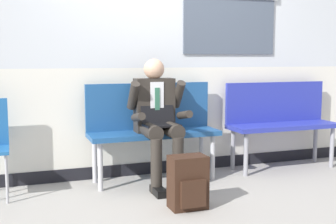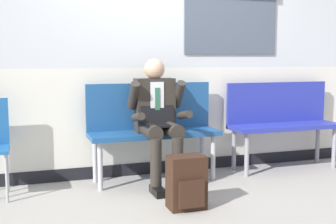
% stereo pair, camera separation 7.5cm
% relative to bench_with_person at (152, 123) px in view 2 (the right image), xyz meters
% --- Properties ---
extents(ground_plane, '(18.00, 18.00, 0.00)m').
position_rel_bench_with_person_xyz_m(ground_plane, '(0.16, -0.29, -0.60)').
color(ground_plane, '#9E9991').
extents(station_wall, '(5.47, 0.16, 2.71)m').
position_rel_bench_with_person_xyz_m(station_wall, '(0.17, 0.27, 0.76)').
color(station_wall, silver).
rests_on(station_wall, ground).
extents(bench_with_person, '(1.36, 0.42, 1.02)m').
position_rel_bench_with_person_xyz_m(bench_with_person, '(0.00, 0.00, 0.00)').
color(bench_with_person, navy).
rests_on(bench_with_person, ground).
extents(bench_empty, '(1.31, 0.42, 1.00)m').
position_rel_bench_with_person_xyz_m(bench_empty, '(1.57, -0.00, -0.01)').
color(bench_empty, '#28339E').
rests_on(bench_empty, ground).
extents(person_seated, '(0.57, 0.70, 1.28)m').
position_rel_bench_with_person_xyz_m(person_seated, '(0.00, -0.21, 0.09)').
color(person_seated, '#2D2823').
rests_on(person_seated, ground).
extents(backpack, '(0.31, 0.24, 0.46)m').
position_rel_bench_with_person_xyz_m(backpack, '(0.01, -0.98, -0.38)').
color(backpack, '#331E14').
rests_on(backpack, ground).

